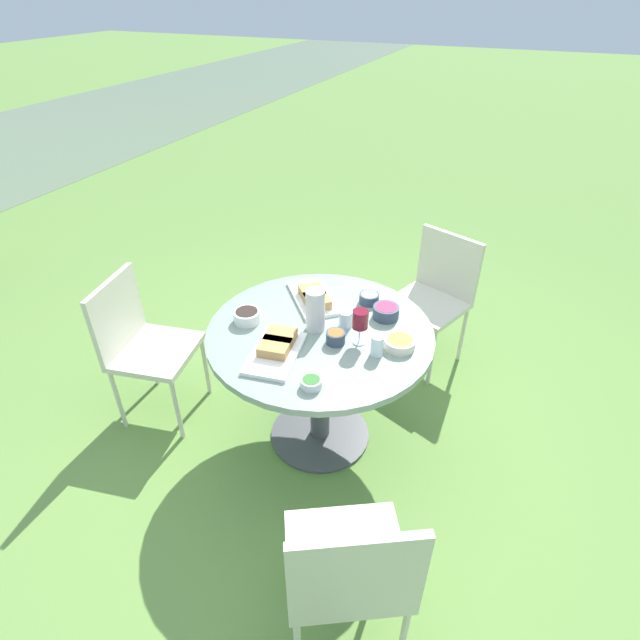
{
  "coord_description": "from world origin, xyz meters",
  "views": [
    {
      "loc": [
        -1.86,
        -0.81,
        2.22
      ],
      "look_at": [
        0.0,
        0.0,
        0.82
      ],
      "focal_mm": 28.0,
      "sensor_mm": 36.0,
      "label": 1
    }
  ],
  "objects_px": {
    "chair_near_right": "(350,569)",
    "wine_glass": "(360,320)",
    "chair_far_back": "(436,291)",
    "dining_table": "(320,352)",
    "chair_near_left": "(141,339)",
    "water_pitcher": "(315,311)"
  },
  "relations": [
    {
      "from": "chair_near_right",
      "to": "wine_glass",
      "type": "relative_size",
      "value": 4.84
    },
    {
      "from": "chair_far_back",
      "to": "wine_glass",
      "type": "bearing_deg",
      "value": 170.31
    },
    {
      "from": "dining_table",
      "to": "chair_far_back",
      "type": "height_order",
      "value": "chair_far_back"
    },
    {
      "from": "dining_table",
      "to": "chair_near_left",
      "type": "relative_size",
      "value": 1.29
    },
    {
      "from": "chair_near_left",
      "to": "dining_table",
      "type": "bearing_deg",
      "value": -79.5
    },
    {
      "from": "chair_near_left",
      "to": "wine_glass",
      "type": "height_order",
      "value": "wine_glass"
    },
    {
      "from": "chair_near_right",
      "to": "water_pitcher",
      "type": "relative_size",
      "value": 3.99
    },
    {
      "from": "dining_table",
      "to": "chair_near_left",
      "type": "distance_m",
      "value": 1.05
    },
    {
      "from": "chair_near_right",
      "to": "wine_glass",
      "type": "xyz_separation_m",
      "value": [
        0.95,
        0.32,
        0.37
      ]
    },
    {
      "from": "chair_far_back",
      "to": "wine_glass",
      "type": "relative_size",
      "value": 4.84
    },
    {
      "from": "chair_near_left",
      "to": "water_pitcher",
      "type": "height_order",
      "value": "water_pitcher"
    },
    {
      "from": "dining_table",
      "to": "chair_near_left",
      "type": "xyz_separation_m",
      "value": [
        -0.19,
        1.03,
        -0.09
      ]
    },
    {
      "from": "chair_near_right",
      "to": "chair_far_back",
      "type": "height_order",
      "value": "same"
    },
    {
      "from": "water_pitcher",
      "to": "chair_near_left",
      "type": "bearing_deg",
      "value": 100.55
    },
    {
      "from": "chair_near_left",
      "to": "chair_far_back",
      "type": "xyz_separation_m",
      "value": [
        1.2,
        -1.42,
        0.0
      ]
    },
    {
      "from": "dining_table",
      "to": "water_pitcher",
      "type": "relative_size",
      "value": 5.14
    },
    {
      "from": "chair_far_back",
      "to": "chair_near_left",
      "type": "bearing_deg",
      "value": 130.13
    },
    {
      "from": "dining_table",
      "to": "chair_near_right",
      "type": "height_order",
      "value": "chair_near_right"
    },
    {
      "from": "chair_near_left",
      "to": "chair_near_right",
      "type": "distance_m",
      "value": 1.74
    },
    {
      "from": "dining_table",
      "to": "chair_far_back",
      "type": "relative_size",
      "value": 1.29
    },
    {
      "from": "dining_table",
      "to": "chair_far_back",
      "type": "distance_m",
      "value": 1.08
    },
    {
      "from": "dining_table",
      "to": "chair_near_left",
      "type": "height_order",
      "value": "chair_near_left"
    }
  ]
}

